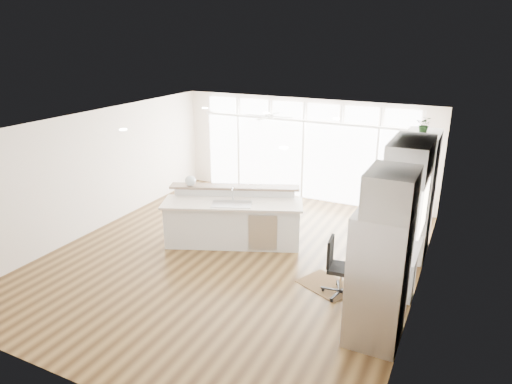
% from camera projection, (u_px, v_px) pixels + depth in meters
% --- Properties ---
extents(floor, '(7.00, 8.00, 0.02)m').
position_uv_depth(floor, '(233.00, 257.00, 9.25)').
color(floor, '#432C14').
rests_on(floor, ground).
extents(ceiling, '(7.00, 8.00, 0.02)m').
position_uv_depth(ceiling, '(231.00, 125.00, 8.36)').
color(ceiling, white).
rests_on(ceiling, wall_back).
extents(wall_back, '(7.00, 0.04, 2.70)m').
position_uv_depth(wall_back, '(304.00, 149.00, 12.19)').
color(wall_back, silver).
rests_on(wall_back, floor).
extents(wall_front, '(7.00, 0.04, 2.70)m').
position_uv_depth(wall_front, '(70.00, 295.00, 5.41)').
color(wall_front, silver).
rests_on(wall_front, floor).
extents(wall_left, '(0.04, 8.00, 2.70)m').
position_uv_depth(wall_left, '(96.00, 171.00, 10.25)').
color(wall_left, silver).
rests_on(wall_left, floor).
extents(wall_right, '(0.04, 8.00, 2.70)m').
position_uv_depth(wall_right, '(422.00, 226.00, 7.35)').
color(wall_right, silver).
rests_on(wall_right, floor).
extents(glass_wall, '(5.80, 0.06, 2.08)m').
position_uv_depth(glass_wall, '(303.00, 160.00, 12.24)').
color(glass_wall, white).
rests_on(glass_wall, wall_back).
extents(transom_row, '(5.90, 0.06, 0.40)m').
position_uv_depth(transom_row, '(305.00, 111.00, 11.80)').
color(transom_row, white).
rests_on(transom_row, wall_back).
extents(desk_window, '(0.04, 0.85, 0.85)m').
position_uv_depth(desk_window, '(423.00, 208.00, 7.56)').
color(desk_window, white).
rests_on(desk_window, wall_right).
extents(ceiling_fan, '(1.16, 1.16, 0.32)m').
position_uv_depth(ceiling_fan, '(269.00, 112.00, 11.01)').
color(ceiling_fan, white).
rests_on(ceiling_fan, ceiling).
extents(recessed_lights, '(3.40, 3.00, 0.02)m').
position_uv_depth(recessed_lights, '(236.00, 124.00, 8.53)').
color(recessed_lights, white).
rests_on(recessed_lights, ceiling).
extents(oven_cabinet, '(0.64, 1.20, 2.50)m').
position_uv_depth(oven_cabinet, '(416.00, 195.00, 9.05)').
color(oven_cabinet, silver).
rests_on(oven_cabinet, floor).
extents(desk_nook, '(0.72, 1.30, 0.76)m').
position_uv_depth(desk_nook, '(396.00, 266.00, 8.08)').
color(desk_nook, silver).
rests_on(desk_nook, floor).
extents(upper_cabinets, '(0.64, 1.30, 0.64)m').
position_uv_depth(upper_cabinets, '(411.00, 159.00, 7.41)').
color(upper_cabinets, silver).
rests_on(upper_cabinets, wall_right).
extents(refrigerator, '(0.76, 0.90, 2.00)m').
position_uv_depth(refrigerator, '(378.00, 278.00, 6.48)').
color(refrigerator, '#B5B6BA').
rests_on(refrigerator, floor).
extents(fridge_cabinet, '(0.64, 0.90, 0.60)m').
position_uv_depth(fridge_cabinet, '(392.00, 192.00, 6.03)').
color(fridge_cabinet, silver).
rests_on(fridge_cabinet, wall_right).
extents(framed_photos, '(0.06, 0.22, 0.80)m').
position_uv_depth(framed_photos, '(427.00, 204.00, 8.13)').
color(framed_photos, black).
rests_on(framed_photos, wall_right).
extents(kitchen_island, '(3.12, 2.13, 1.16)m').
position_uv_depth(kitchen_island, '(233.00, 219.00, 9.62)').
color(kitchen_island, silver).
rests_on(kitchen_island, floor).
extents(rug, '(1.14, 1.01, 0.01)m').
position_uv_depth(rug, '(327.00, 285.00, 8.19)').
color(rug, '#3A2412').
rests_on(rug, floor).
extents(office_chair, '(0.59, 0.55, 1.03)m').
position_uv_depth(office_chair, '(342.00, 268.00, 7.73)').
color(office_chair, black).
rests_on(office_chair, floor).
extents(fishbowl, '(0.32, 0.32, 0.23)m').
position_uv_depth(fishbowl, '(190.00, 181.00, 9.82)').
color(fishbowl, silver).
rests_on(fishbowl, kitchen_island).
extents(monitor, '(0.14, 0.49, 0.40)m').
position_uv_depth(monitor, '(395.00, 236.00, 7.92)').
color(monitor, black).
rests_on(monitor, desk_nook).
extents(keyboard, '(0.15, 0.31, 0.01)m').
position_uv_depth(keyboard, '(384.00, 244.00, 8.06)').
color(keyboard, silver).
rests_on(keyboard, desk_nook).
extents(potted_plant, '(0.31, 0.34, 0.24)m').
position_uv_depth(potted_plant, '(424.00, 126.00, 8.60)').
color(potted_plant, '#295223').
rests_on(potted_plant, oven_cabinet).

